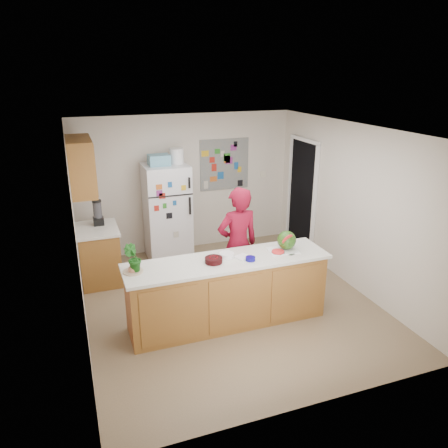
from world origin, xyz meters
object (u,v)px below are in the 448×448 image
object	(u,v)px
watermelon	(287,240)
cherry_bowl	(214,260)
person	(238,245)
refrigerator	(167,213)

from	to	relation	value
watermelon	cherry_bowl	distance (m)	1.07
person	watermelon	distance (m)	0.75
refrigerator	person	bearing A→B (deg)	-71.59
person	cherry_bowl	world-z (taller)	person
cherry_bowl	watermelon	bearing A→B (deg)	3.41
cherry_bowl	refrigerator	bearing A→B (deg)	91.19
refrigerator	person	world-z (taller)	person
refrigerator	person	xyz separation A→B (m)	(0.61, -1.83, 0.01)
watermelon	cherry_bowl	size ratio (longest dim) A/B	1.14
person	cherry_bowl	distance (m)	0.81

